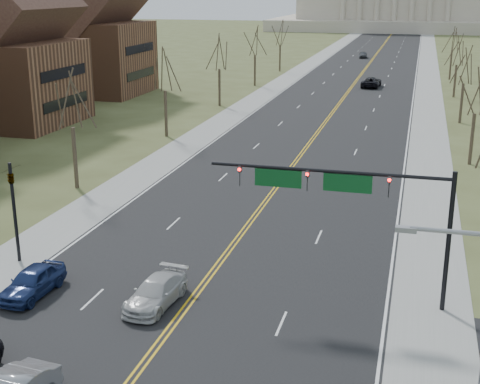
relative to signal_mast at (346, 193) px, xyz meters
The scene contains 25 objects.
road 96.96m from the signal_mast, 94.41° to the left, with size 20.00×380.00×0.01m, color black.
cross_road 12.03m from the signal_mast, 134.80° to the right, with size 120.00×14.00×0.01m, color black.
sidewalk_left 98.61m from the signal_mast, 101.39° to the left, with size 4.00×380.00×0.03m, color gray.
sidewalk_right 96.78m from the signal_mast, 87.30° to the left, with size 4.00×380.00×0.03m, color gray.
center_line 96.96m from the signal_mast, 94.41° to the left, with size 0.42×380.00×0.01m, color gold.
edge_line_left 98.20m from the signal_mast, 100.13° to the left, with size 0.15×380.00×0.01m, color silver.
edge_line_right 96.70m from the signal_mast, 88.60° to the left, with size 0.15×380.00×0.01m, color silver.
signal_mast is the anchor object (origin of this frame).
signal_left 19.06m from the signal_mast, behind, with size 0.32×0.36×6.00m.
street_light 14.51m from the signal_mast, 68.59° to the right, with size 2.90×0.25×9.07m.
tree_l_0 27.17m from the signal_mast, 147.71° to the left, with size 3.96×3.96×9.00m.
tree_r_1 31.56m from the signal_mast, 75.21° to the left, with size 3.74×3.74×8.50m.
tree_l_1 41.45m from the signal_mast, 123.63° to the left, with size 3.96×3.96×9.00m.
tree_r_2 51.15m from the signal_mast, 80.94° to the left, with size 3.74×3.74×8.50m.
tree_l_2 59.15m from the signal_mast, 112.83° to the left, with size 3.96×3.96×9.00m.
tree_r_3 70.96m from the signal_mast, 83.48° to the left, with size 3.74×3.74×8.50m.
tree_l_3 77.96m from the signal_mast, 107.12° to the left, with size 3.96×3.96×9.00m.
tree_r_4 90.86m from the signal_mast, 84.91° to the left, with size 3.74×3.74×8.50m.
tree_l_4 97.25m from the signal_mast, 103.65° to the left, with size 3.96×3.96×9.00m.
bldg_left_mid 56.81m from the signal_mast, 139.96° to the left, with size 15.10×14.28×20.75m.
bldg_left_far 75.76m from the signal_mast, 126.91° to the left, with size 17.10×14.28×23.25m.
car_sb_inner_second 10.82m from the signal_mast, 160.38° to the right, with size 1.91×4.70×1.36m, color #B1B1B1.
car_sb_outer_second 16.89m from the signal_mast, 166.30° to the right, with size 1.79×4.45×1.52m, color navy.
car_far_nb 77.94m from the signal_mast, 93.26° to the left, with size 2.69×5.83×1.62m, color black.
car_far_sb 124.27m from the signal_mast, 94.52° to the left, with size 1.77×4.39×1.49m, color #4E5156.
Camera 1 is at (10.56, -18.37, 15.54)m, focal length 50.00 mm.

